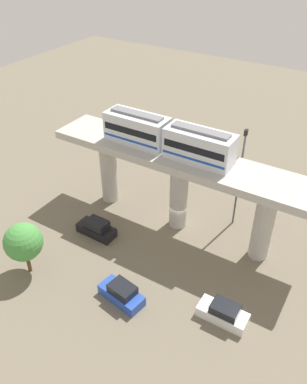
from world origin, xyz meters
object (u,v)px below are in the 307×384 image
object	(u,v)px
parked_car_white	(223,313)
parked_car_black	(97,228)
parked_car_blue	(122,293)
tree_near_viaduct	(23,242)
train	(167,137)
signal_post	(240,176)

from	to	relation	value
parked_car_white	parked_car_black	world-z (taller)	same
parked_car_blue	tree_near_viaduct	distance (m)	10.05
train	parked_car_blue	world-z (taller)	train
parked_car_blue	parked_car_black	bearing A→B (deg)	-118.78
train	parked_car_white	size ratio (longest dim) A/B	3.22
train	tree_near_viaduct	xyz separation A→B (m)	(13.45, -7.08, -6.60)
train	parked_car_black	xyz separation A→B (m)	(5.93, -4.95, -9.50)
parked_car_blue	train	bearing A→B (deg)	-159.27
parked_car_white	parked_car_black	size ratio (longest dim) A/B	0.99
parked_car_blue	signal_post	size ratio (longest dim) A/B	0.39
parked_car_blue	signal_post	xyz separation A→B (m)	(-15.06, 4.25, 5.45)
parked_car_black	tree_near_viaduct	world-z (taller)	tree_near_viaduct
parked_car_white	parked_car_black	bearing A→B (deg)	-101.04
parked_car_white	signal_post	bearing A→B (deg)	-161.72
train	signal_post	size ratio (longest dim) A/B	1.20
tree_near_viaduct	signal_post	xyz separation A→B (m)	(-16.85, 13.70, 2.54)
train	parked_car_blue	size ratio (longest dim) A/B	3.06
train	tree_near_viaduct	world-z (taller)	train
parked_car_black	parked_car_white	bearing A→B (deg)	80.45
train	parked_car_white	xyz separation A→B (m)	(8.92, 10.77, -9.50)
parked_car_black	tree_near_viaduct	distance (m)	8.33
signal_post	parked_car_blue	bearing A→B (deg)	-15.77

